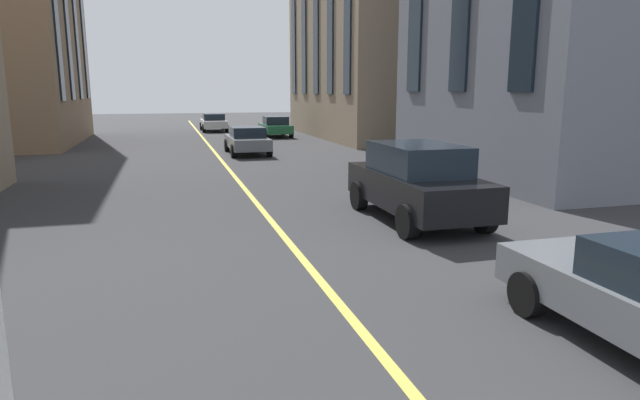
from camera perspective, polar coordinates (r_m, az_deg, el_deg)
lane_centre_line at (r=20.46m, az=-8.85°, el=2.40°), size 80.00×0.16×0.01m
car_green_mid at (r=38.09m, az=-4.68°, el=7.64°), size 3.90×1.89×1.40m
car_grey_near at (r=27.77m, az=-7.60°, el=6.22°), size 4.40×1.95×1.37m
car_black_trailing at (r=13.51m, az=10.08°, el=1.92°), size 4.70×2.14×1.88m
car_white_parked_b at (r=44.12m, az=-11.04°, el=7.98°), size 4.40×1.95×1.37m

